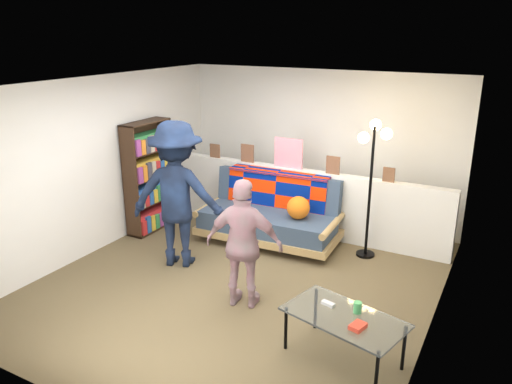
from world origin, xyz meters
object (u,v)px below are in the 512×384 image
floor_lamp (373,162)px  person_left (177,195)px  bookshelf (149,180)px  futon_sofa (271,215)px  coffee_table (345,319)px  person_right (244,244)px

floor_lamp → person_left: bearing=-146.0°
bookshelf → floor_lamp: size_ratio=0.90×
futon_sofa → coffee_table: futon_sofa is taller
futon_sofa → person_left: person_left is taller
person_left → person_right: 1.40m
person_right → coffee_table: bearing=149.2°
floor_lamp → person_right: 2.19m
coffee_table → person_left: (-2.59, 0.93, 0.52)m
futon_sofa → floor_lamp: bearing=8.7°
coffee_table → person_left: bearing=160.2°
coffee_table → futon_sofa: bearing=130.7°
bookshelf → person_right: 2.70m
person_right → floor_lamp: bearing=-126.3°
floor_lamp → person_right: (-0.83, -1.94, -0.59)m
coffee_table → bookshelf: bearing=155.5°
person_left → bookshelf: bearing=-52.7°
bookshelf → person_left: bearing=-34.1°
bookshelf → person_left: (1.11, -0.75, 0.17)m
person_right → bookshelf: bearing=-40.9°
person_left → person_right: size_ratio=1.29×
futon_sofa → bookshelf: bearing=-166.0°
bookshelf → person_left: person_left is taller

